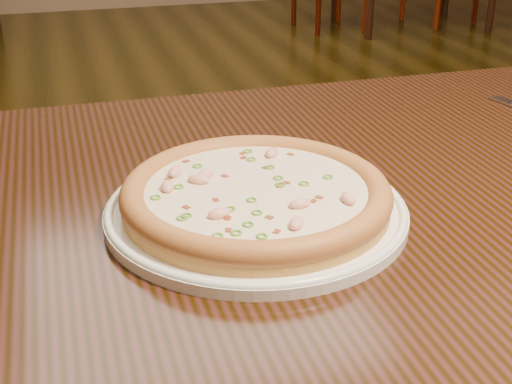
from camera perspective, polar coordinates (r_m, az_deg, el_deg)
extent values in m
plane|color=black|center=(1.80, 8.99, -13.00)|extent=(9.00, 9.00, 0.00)
cube|color=black|center=(0.87, 6.67, -0.66)|extent=(1.20, 0.80, 0.04)
cylinder|color=white|center=(0.78, 0.00, -1.58)|extent=(0.33, 0.33, 0.01)
torus|color=white|center=(0.78, 0.00, -1.19)|extent=(0.33, 0.33, 0.01)
cylinder|color=#BC8F3D|center=(0.78, 0.00, -0.60)|extent=(0.29, 0.29, 0.02)
torus|color=#B77835|center=(0.77, 0.00, 0.00)|extent=(0.30, 0.30, 0.03)
cylinder|color=#F1DEC7|center=(0.77, 0.00, 0.17)|extent=(0.24, 0.24, 0.00)
ellipsoid|color=#F2B29E|center=(0.79, -4.09, 1.39)|extent=(0.03, 0.03, 0.01)
ellipsoid|color=#F2B29E|center=(0.81, -6.50, 1.63)|extent=(0.02, 0.03, 0.01)
ellipsoid|color=#F2B29E|center=(0.73, 3.54, -0.91)|extent=(0.03, 0.02, 0.01)
ellipsoid|color=#F2B29E|center=(0.85, 1.28, 3.18)|extent=(0.03, 0.03, 0.01)
ellipsoid|color=#F2B29E|center=(0.74, 7.40, -0.51)|extent=(0.01, 0.02, 0.01)
ellipsoid|color=#F2B29E|center=(0.78, -4.62, 1.01)|extent=(0.03, 0.02, 0.01)
ellipsoid|color=#F2B29E|center=(0.69, 3.27, -2.49)|extent=(0.03, 0.03, 0.01)
ellipsoid|color=#F2B29E|center=(0.71, -2.96, -1.73)|extent=(0.03, 0.02, 0.01)
ellipsoid|color=#F2B29E|center=(0.77, -7.11, 0.46)|extent=(0.02, 0.03, 0.01)
cube|color=maroon|center=(0.68, 1.68, -3.25)|extent=(0.01, 0.01, 0.00)
cube|color=maroon|center=(0.78, 2.45, 0.69)|extent=(0.01, 0.01, 0.00)
cube|color=maroon|center=(0.82, 0.76, 1.92)|extent=(0.01, 0.01, 0.00)
cube|color=maroon|center=(0.69, -2.22, -3.13)|extent=(0.01, 0.01, 0.00)
cube|color=maroon|center=(0.85, -1.02, 2.70)|extent=(0.01, 0.01, 0.00)
cube|color=maroon|center=(0.73, -5.59, -1.28)|extent=(0.01, 0.01, 0.00)
cube|color=maroon|center=(0.86, 2.78, 2.97)|extent=(0.01, 0.01, 0.00)
cube|color=maroon|center=(0.84, -5.62, 2.40)|extent=(0.01, 0.01, 0.00)
cube|color=maroon|center=(0.86, -1.06, 3.06)|extent=(0.01, 0.01, 0.00)
cube|color=maroon|center=(0.71, -2.28, -2.18)|extent=(0.01, 0.01, 0.00)
cube|color=maroon|center=(0.71, 1.08, -2.10)|extent=(0.01, 0.01, 0.00)
cube|color=maroon|center=(0.85, 1.10, 2.81)|extent=(0.01, 0.01, 0.00)
cube|color=maroon|center=(0.80, -7.00, 0.99)|extent=(0.01, 0.01, 0.00)
cube|color=maroon|center=(0.74, 4.60, -0.78)|extent=(0.01, 0.01, 0.00)
cube|color=maroon|center=(0.77, 1.82, 0.42)|extent=(0.01, 0.01, 0.00)
cube|color=maroon|center=(0.80, -2.52, 1.23)|extent=(0.01, 0.01, 0.00)
cube|color=maroon|center=(0.75, 5.06, -0.49)|extent=(0.01, 0.01, 0.00)
cube|color=maroon|center=(0.74, -3.23, -0.69)|extent=(0.01, 0.01, 0.00)
torus|color=#4E8B27|center=(0.74, 3.62, -0.95)|extent=(0.02, 0.02, 0.00)
torus|color=#4E8B27|center=(0.71, -5.93, -2.11)|extent=(0.01, 0.01, 0.00)
torus|color=#4E8B27|center=(0.72, -2.09, -1.39)|extent=(0.02, 0.02, 0.00)
torus|color=#4E8B27|center=(0.68, -1.60, -3.31)|extent=(0.02, 0.02, 0.00)
torus|color=#4E8B27|center=(0.71, -5.60, -1.92)|extent=(0.02, 0.02, 0.00)
torus|color=#4E8B27|center=(0.72, 0.07, -1.68)|extent=(0.02, 0.02, 0.00)
torus|color=#4E8B27|center=(0.78, 3.86, 0.65)|extent=(0.01, 0.01, 0.00)
torus|color=#4E8B27|center=(0.79, -4.23, 0.86)|extent=(0.01, 0.01, 0.00)
torus|color=#4E8B27|center=(0.67, 0.47, -3.58)|extent=(0.01, 0.01, 0.00)
torus|color=#4E8B27|center=(0.67, -3.09, -3.54)|extent=(0.01, 0.01, 0.00)
torus|color=#4E8B27|center=(0.86, -0.67, 3.26)|extent=(0.01, 0.01, 0.00)
torus|color=#4E8B27|center=(0.75, -8.04, -0.46)|extent=(0.02, 0.02, 0.00)
torus|color=#4E8B27|center=(0.69, -0.64, -2.63)|extent=(0.01, 0.01, 0.00)
torus|color=#4E8B27|center=(0.78, 1.95, 0.58)|extent=(0.02, 0.02, 0.00)
torus|color=#4E8B27|center=(0.84, -0.38, 2.61)|extent=(0.01, 0.01, 0.00)
torus|color=#4E8B27|center=(0.82, 1.11, 1.98)|extent=(0.02, 0.02, 0.00)
torus|color=#4E8B27|center=(0.82, -4.71, 2.06)|extent=(0.02, 0.02, 0.00)
torus|color=#4E8B27|center=(0.80, 5.78, 1.19)|extent=(0.02, 0.02, 0.00)
torus|color=#4E8B27|center=(0.78, -6.22, 0.40)|extent=(0.02, 0.02, 0.00)
torus|color=#4E8B27|center=(0.74, -0.36, -0.66)|extent=(0.02, 0.02, 0.00)
torus|color=#4E8B27|center=(0.79, 1.79, 1.11)|extent=(0.01, 0.01, 0.00)
cube|color=silver|center=(1.21, 18.96, 6.88)|extent=(0.01, 0.05, 0.00)
cube|color=silver|center=(1.22, 19.16, 6.91)|extent=(0.01, 0.05, 0.00)
cube|color=silver|center=(1.22, 19.35, 6.94)|extent=(0.01, 0.05, 0.00)
cube|color=silver|center=(1.22, 19.55, 6.97)|extent=(0.01, 0.05, 0.00)
cylinder|color=#5F1108|center=(5.01, 8.78, 14.86)|extent=(0.04, 0.04, 0.41)
cylinder|color=#5F1108|center=(4.83, 5.03, 14.66)|extent=(0.04, 0.04, 0.41)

